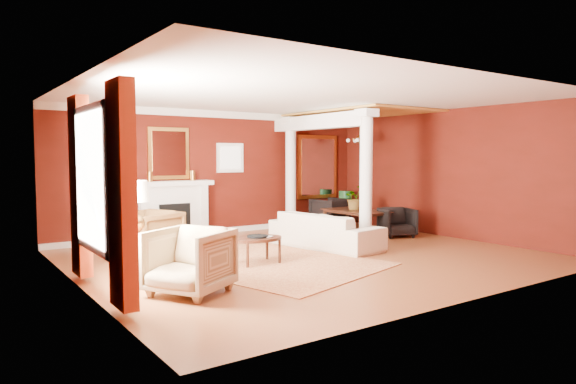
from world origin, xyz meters
TOP-DOWN VIEW (x-y plane):
  - ground at (0.00, 0.00)m, footprint 8.00×8.00m
  - room_shell at (0.00, 0.00)m, footprint 8.04×7.04m
  - fireplace at (-1.30, 3.32)m, footprint 1.85×0.42m
  - overmantel_mirror at (-1.30, 3.45)m, footprint 0.95×0.07m
  - flank_window_left at (-2.85, 3.46)m, footprint 0.70×0.07m
  - flank_window_right at (0.25, 3.46)m, footprint 0.70×0.07m
  - left_window at (-3.89, -0.60)m, footprint 0.21×2.55m
  - column_front at (1.70, 0.30)m, footprint 0.36×0.36m
  - column_back at (1.70, 3.00)m, footprint 0.36×0.36m
  - header_beam at (1.70, 1.90)m, footprint 0.30×3.20m
  - amber_ceiling at (2.85, 1.75)m, footprint 2.30×3.40m
  - dining_mirror at (2.90, 3.45)m, footprint 1.30×0.07m
  - chandelier at (2.90, 1.80)m, footprint 0.60×0.62m
  - crown_trim at (0.00, 3.46)m, footprint 8.00×0.08m
  - base_trim at (0.00, 3.46)m, footprint 8.00×0.08m
  - rug at (-0.99, -0.05)m, footprint 3.72×4.37m
  - sofa at (0.82, 0.54)m, footprint 1.07×2.47m
  - armchair_leopard at (-2.62, 1.22)m, footprint 1.17×1.21m
  - armchair_stripe at (-2.87, -1.17)m, footprint 1.24×1.26m
  - coffee_table at (-1.13, -0.05)m, footprint 0.90×0.90m
  - coffee_book at (-1.09, -0.12)m, footprint 0.17×0.08m
  - side_table at (-3.29, -0.21)m, footprint 0.60×0.60m
  - dining_table at (2.61, 1.56)m, footprint 0.56×1.60m
  - dining_chair_near at (3.04, 0.68)m, footprint 0.91×0.89m
  - dining_chair_far at (2.85, 2.85)m, footprint 0.91×0.87m
  - green_urn at (3.50, 3.00)m, footprint 0.38×0.38m
  - potted_plant at (2.61, 1.63)m, footprint 0.63×0.68m

SIDE VIEW (x-z plane):
  - ground at x=0.00m, z-range 0.00..0.00m
  - rug at x=-0.99m, z-range 0.00..0.02m
  - base_trim at x=0.00m, z-range 0.00..0.12m
  - green_urn at x=3.50m, z-range -0.10..0.82m
  - dining_chair_near at x=3.04m, z-range 0.00..0.73m
  - dining_chair_far at x=2.85m, z-range 0.00..0.83m
  - coffee_table at x=-1.13m, z-range 0.18..0.64m
  - dining_table at x=2.61m, z-range 0.00..0.89m
  - sofa at x=0.82m, z-range 0.00..0.94m
  - armchair_stripe at x=-2.87m, z-range 0.00..0.97m
  - armchair_leopard at x=-2.62m, z-range 0.00..0.98m
  - coffee_book at x=-1.09m, z-range 0.46..0.69m
  - fireplace at x=-1.30m, z-range 0.00..1.29m
  - side_table at x=-3.29m, z-range 0.26..1.75m
  - potted_plant at x=2.61m, z-range 0.89..1.34m
  - left_window at x=-3.89m, z-range 0.12..2.72m
  - column_front at x=1.70m, z-range 0.03..2.83m
  - column_back at x=1.70m, z-range 0.03..2.83m
  - dining_mirror at x=2.90m, z-range 0.70..2.40m
  - flank_window_left at x=-2.85m, z-range 1.45..2.15m
  - flank_window_right at x=0.25m, z-range 1.45..2.15m
  - overmantel_mirror at x=-1.30m, z-range 1.33..2.47m
  - room_shell at x=0.00m, z-range 0.56..3.48m
  - chandelier at x=2.90m, z-range 1.87..2.62m
  - header_beam at x=1.70m, z-range 2.46..2.78m
  - crown_trim at x=0.00m, z-range 2.74..2.90m
  - amber_ceiling at x=2.85m, z-range 2.85..2.89m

